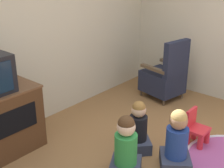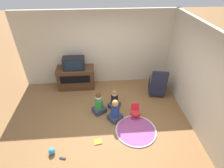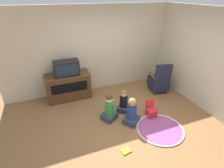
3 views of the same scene
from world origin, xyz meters
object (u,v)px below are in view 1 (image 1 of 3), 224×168
at_px(yellow_kid_chair, 196,130).
at_px(child_watching_left, 177,144).
at_px(black_armchair, 165,77).
at_px(child_watching_center, 138,129).
at_px(child_watching_right, 126,151).

relative_size(yellow_kid_chair, child_watching_left, 0.63).
xyz_separation_m(yellow_kid_chair, child_watching_left, (-0.60, -0.06, 0.12)).
height_order(black_armchair, child_watching_left, black_armchair).
bearing_deg(child_watching_center, child_watching_left, -140.80).
bearing_deg(child_watching_left, yellow_kid_chair, -31.02).
relative_size(black_armchair, child_watching_center, 1.58).
bearing_deg(child_watching_right, child_watching_left, -67.26).
xyz_separation_m(child_watching_center, child_watching_right, (-0.48, -0.19, 0.03)).
xyz_separation_m(black_armchair, child_watching_left, (-1.54, -1.09, -0.06)).
relative_size(child_watching_center, child_watching_right, 0.90).
xyz_separation_m(black_armchair, child_watching_center, (-1.51, -0.56, -0.09)).
bearing_deg(yellow_kid_chair, child_watching_center, 140.24).
distance_m(yellow_kid_chair, child_watching_center, 0.75).
bearing_deg(child_watching_right, black_armchair, -9.70).
bearing_deg(black_armchair, child_watching_left, 46.16).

